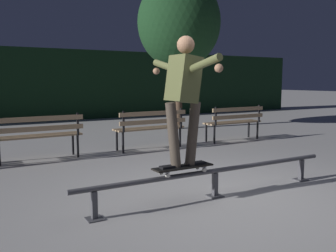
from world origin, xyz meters
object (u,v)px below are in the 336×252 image
object	(u,v)px
park_bench_right_center	(151,125)
tree_far_right	(179,23)
skateboarder	(184,90)
grind_rail	(215,175)
park_bench_left_center	(39,132)
park_bench_rightmost	(235,119)
skateboard	(183,167)

from	to	relation	value
park_bench_right_center	tree_far_right	distance (m)	4.50
skateboarder	park_bench_right_center	xyz separation A→B (m)	(1.27, 3.36, -0.84)
grind_rail	park_bench_right_center	distance (m)	3.46
park_bench_left_center	park_bench_right_center	xyz separation A→B (m)	(2.34, 0.00, 0.00)
park_bench_rightmost	grind_rail	bearing A→B (deg)	-132.91
park_bench_left_center	park_bench_rightmost	xyz separation A→B (m)	(4.68, 0.00, 0.00)
skateboard	skateboarder	distance (m)	0.94
skateboard	tree_far_right	xyz separation A→B (m)	(3.62, 6.09, 2.79)
park_bench_right_center	skateboarder	bearing A→B (deg)	-110.66
tree_far_right	grind_rail	bearing A→B (deg)	-117.26
skateboarder	tree_far_right	distance (m)	7.32
park_bench_left_center	park_bench_rightmost	world-z (taller)	same
park_bench_left_center	park_bench_right_center	size ratio (longest dim) A/B	1.00
skateboarder	park_bench_right_center	world-z (taller)	skateboarder
skateboard	tree_far_right	world-z (taller)	tree_far_right
skateboarder	park_bench_rightmost	world-z (taller)	skateboarder
park_bench_left_center	tree_far_right	xyz separation A→B (m)	(4.69, 2.73, 2.70)
park_bench_left_center	tree_far_right	bearing A→B (deg)	30.14
skateboarder	park_bench_left_center	xyz separation A→B (m)	(-1.07, 3.36, -0.84)
skateboard	park_bench_rightmost	world-z (taller)	park_bench_rightmost
skateboard	tree_far_right	distance (m)	7.61
skateboarder	park_bench_rightmost	xyz separation A→B (m)	(3.61, 3.36, -0.84)
skateboard	park_bench_right_center	xyz separation A→B (m)	(1.27, 3.36, 0.09)
grind_rail	park_bench_rightmost	xyz separation A→B (m)	(3.12, 3.36, 0.25)
park_bench_left_center	park_bench_right_center	world-z (taller)	same
grind_rail	park_bench_rightmost	size ratio (longest dim) A/B	2.35
park_bench_left_center	skateboarder	bearing A→B (deg)	-72.27
grind_rail	skateboarder	bearing A→B (deg)	179.99
park_bench_rightmost	skateboarder	bearing A→B (deg)	-137.04
skateboard	park_bench_left_center	size ratio (longest dim) A/B	0.49
skateboard	park_bench_left_center	distance (m)	3.53
tree_far_right	park_bench_right_center	bearing A→B (deg)	-130.81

